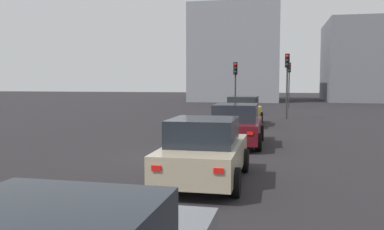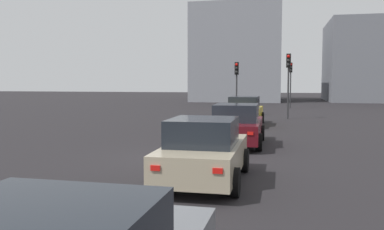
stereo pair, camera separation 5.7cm
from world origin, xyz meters
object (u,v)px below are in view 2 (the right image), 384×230
Objects in this scene: traffic_light_far_left at (237,77)px; car_yellow_left_lead at (245,111)px; car_maroon_left_second at (237,125)px; car_beige_left_third at (204,151)px; traffic_light_near_right at (291,76)px; traffic_light_near_left at (288,72)px.

car_yellow_left_lead is at bearing 10.34° from traffic_light_far_left.
car_yellow_left_lead is 7.47m from car_maroon_left_second.
car_maroon_left_second is at bearing -1.69° from car_beige_left_third.
traffic_light_far_left is at bearing -23.71° from traffic_light_near_right.
car_beige_left_third is at bearing 4.01° from traffic_light_far_left.
car_maroon_left_second is (-7.47, -0.33, -0.01)m from car_yellow_left_lead.
traffic_light_far_left is at bearing 3.63° from car_beige_left_third.
traffic_light_near_left is at bearing 59.65° from traffic_light_far_left.
traffic_light_near_right is 10.10m from traffic_light_far_left.
car_beige_left_third is at bearing 177.85° from car_maroon_left_second.
traffic_light_far_left is (19.95, 1.31, 2.02)m from car_beige_left_third.
car_beige_left_third is 0.96× the size of traffic_light_near_left.
car_beige_left_third is 29.44m from traffic_light_near_right.
traffic_light_near_right is at bearing -5.37° from car_beige_left_third.
car_yellow_left_lead is at bearing -22.08° from traffic_light_near_left.
traffic_light_far_left reaches higher than car_yellow_left_lead.
car_yellow_left_lead is 1.10× the size of traffic_light_near_right.
car_beige_left_third is at bearing -177.80° from car_yellow_left_lead.
traffic_light_far_left is at bearing 11.57° from car_yellow_left_lead.
traffic_light_far_left is at bearing 5.48° from car_maroon_left_second.
car_beige_left_third is 18.12m from traffic_light_near_left.
car_maroon_left_second is 6.07m from car_beige_left_third.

